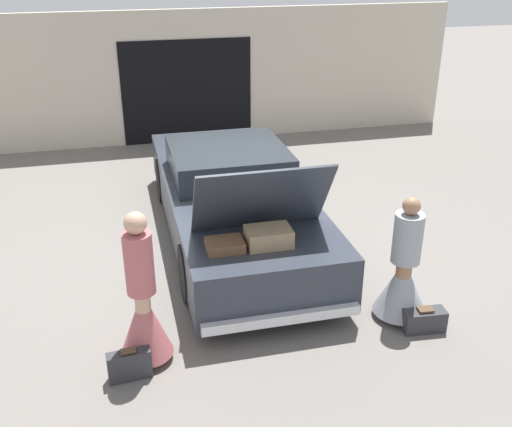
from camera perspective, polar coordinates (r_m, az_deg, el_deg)
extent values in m
plane|color=slate|center=(9.13, -2.15, -2.12)|extent=(40.00, 40.00, 0.00)
cube|color=beige|center=(13.25, -6.66, 12.78)|extent=(12.00, 0.12, 2.80)
cube|color=black|center=(13.25, -6.56, 11.45)|extent=(2.80, 0.02, 2.20)
cube|color=#2D333D|center=(8.91, -2.20, 0.90)|extent=(1.92, 5.24, 0.69)
cube|color=#1E2328|center=(8.98, -2.67, 5.00)|extent=(1.69, 1.68, 0.44)
cylinder|color=black|center=(10.35, -8.87, 3.17)|extent=(0.18, 0.74, 0.74)
cylinder|color=black|center=(10.62, 0.75, 4.05)|extent=(0.18, 0.74, 0.74)
cylinder|color=black|center=(7.47, -6.45, -5.66)|extent=(0.18, 0.74, 0.74)
cylinder|color=black|center=(7.84, 6.59, -4.09)|extent=(0.18, 0.74, 0.74)
cube|color=silver|center=(6.77, 2.49, -9.99)|extent=(1.83, 0.10, 0.12)
cube|color=#2D333D|center=(7.03, 0.57, 1.35)|extent=(1.63, 0.61, 0.95)
cube|color=brown|center=(6.87, -2.98, -3.03)|extent=(0.43, 0.33, 0.12)
cube|color=#9E8460|center=(6.95, 1.20, -2.22)|extent=(0.53, 0.37, 0.21)
cylinder|color=tan|center=(6.51, -10.53, -10.49)|extent=(0.16, 0.16, 0.84)
cone|color=#B25B60|center=(6.49, -10.56, -10.19)|extent=(0.57, 0.57, 0.76)
cylinder|color=#B25B60|center=(6.11, -11.08, -4.69)|extent=(0.30, 0.30, 0.67)
sphere|color=tan|center=(5.91, -11.43, -0.91)|extent=(0.23, 0.23, 0.23)
cylinder|color=#997051|center=(7.30, 13.70, -7.00)|extent=(0.18, 0.18, 0.75)
cone|color=#9399A3|center=(7.28, 13.73, -6.75)|extent=(0.64, 0.64, 0.68)
cylinder|color=#9399A3|center=(6.98, 14.25, -2.29)|extent=(0.34, 0.34, 0.60)
sphere|color=#997051|center=(6.81, 14.60, 0.70)|extent=(0.20, 0.20, 0.20)
cube|color=#2D2D33|center=(6.45, -11.95, -13.96)|extent=(0.45, 0.17, 0.32)
cube|color=#4C3823|center=(6.34, -12.10, -12.67)|extent=(0.16, 0.09, 0.02)
cube|color=#2D2D33|center=(7.26, 15.70, -9.77)|extent=(0.50, 0.25, 0.26)
cube|color=#4C3823|center=(7.18, 15.83, -8.78)|extent=(0.18, 0.14, 0.02)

